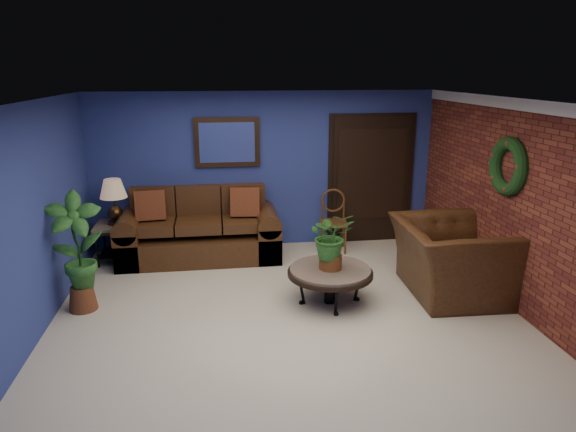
{
  "coord_description": "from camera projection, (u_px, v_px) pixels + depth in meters",
  "views": [
    {
      "loc": [
        -0.78,
        -5.59,
        2.83
      ],
      "look_at": [
        0.09,
        0.55,
        1.04
      ],
      "focal_mm": 32.0,
      "sensor_mm": 36.0,
      "label": 1
    }
  ],
  "objects": [
    {
      "name": "floor",
      "position": [
        287.0,
        311.0,
        6.21
      ],
      "size": [
        5.5,
        5.5,
        0.0
      ],
      "primitive_type": "plane",
      "color": "beige",
      "rests_on": "ground"
    },
    {
      "name": "wall_back",
      "position": [
        265.0,
        171.0,
        8.24
      ],
      "size": [
        5.5,
        0.04,
        2.5
      ],
      "primitive_type": "cube",
      "color": "navy",
      "rests_on": "ground"
    },
    {
      "name": "wall_left",
      "position": [
        33.0,
        222.0,
        5.49
      ],
      "size": [
        0.04,
        5.0,
        2.5
      ],
      "primitive_type": "cube",
      "color": "navy",
      "rests_on": "ground"
    },
    {
      "name": "wall_right_brick",
      "position": [
        511.0,
        204.0,
        6.23
      ],
      "size": [
        0.04,
        5.0,
        2.5
      ],
      "primitive_type": "cube",
      "color": "maroon",
      "rests_on": "ground"
    },
    {
      "name": "ceiling",
      "position": [
        287.0,
        100.0,
        5.52
      ],
      "size": [
        5.5,
        5.0,
        0.02
      ],
      "primitive_type": "cube",
      "color": "silver",
      "rests_on": "wall_back"
    },
    {
      "name": "crown_molding",
      "position": [
        520.0,
        105.0,
        5.9
      ],
      "size": [
        0.03,
        5.0,
        0.14
      ],
      "primitive_type": "cube",
      "color": "white",
      "rests_on": "wall_right_brick"
    },
    {
      "name": "wall_mirror",
      "position": [
        227.0,
        142.0,
        7.99
      ],
      "size": [
        1.02,
        0.06,
        0.77
      ],
      "primitive_type": "cube",
      "color": "#412A16",
      "rests_on": "wall_back"
    },
    {
      "name": "closet_door",
      "position": [
        371.0,
        180.0,
        8.5
      ],
      "size": [
        1.44,
        0.06,
        2.18
      ],
      "primitive_type": "cube",
      "color": "black",
      "rests_on": "wall_back"
    },
    {
      "name": "wreath",
      "position": [
        508.0,
        166.0,
        6.15
      ],
      "size": [
        0.16,
        0.72,
        0.72
      ],
      "primitive_type": "torus",
      "rotation": [
        0.0,
        1.57,
        0.0
      ],
      "color": "black",
      "rests_on": "wall_right_brick"
    },
    {
      "name": "sofa",
      "position": [
        200.0,
        234.0,
        7.96
      ],
      "size": [
        2.42,
        1.05,
        1.09
      ],
      "color": "#482914",
      "rests_on": "ground"
    },
    {
      "name": "coffee_table",
      "position": [
        330.0,
        273.0,
        6.34
      ],
      "size": [
        1.06,
        1.06,
        0.46
      ],
      "rotation": [
        0.0,
        0.0,
        0.07
      ],
      "color": "#59524E",
      "rests_on": "ground"
    },
    {
      "name": "end_table",
      "position": [
        117.0,
        233.0,
        7.73
      ],
      "size": [
        0.64,
        0.64,
        0.59
      ],
      "color": "#59524E",
      "rests_on": "ground"
    },
    {
      "name": "table_lamp",
      "position": [
        114.0,
        196.0,
        7.57
      ],
      "size": [
        0.4,
        0.4,
        0.66
      ],
      "color": "#412A16",
      "rests_on": "end_table"
    },
    {
      "name": "side_chair",
      "position": [
        333.0,
        216.0,
        8.22
      ],
      "size": [
        0.47,
        0.47,
        0.98
      ],
      "rotation": [
        0.0,
        0.0,
        -0.15
      ],
      "color": "#583019",
      "rests_on": "ground"
    },
    {
      "name": "armchair",
      "position": [
        450.0,
        259.0,
        6.6
      ],
      "size": [
        1.32,
        1.5,
        0.94
      ],
      "primitive_type": "imported",
      "rotation": [
        0.0,
        0.0,
        1.53
      ],
      "color": "#482914",
      "rests_on": "ground"
    },
    {
      "name": "coffee_plant",
      "position": [
        331.0,
        238.0,
        6.22
      ],
      "size": [
        0.57,
        0.51,
        0.73
      ],
      "color": "brown",
      "rests_on": "coffee_table"
    },
    {
      "name": "floor_plant",
      "position": [
        444.0,
        249.0,
        7.2
      ],
      "size": [
        0.38,
        0.32,
        0.76
      ],
      "color": "brown",
      "rests_on": "ground"
    },
    {
      "name": "tall_plant",
      "position": [
        77.0,
        248.0,
        6.05
      ],
      "size": [
        0.71,
        0.55,
        1.46
      ],
      "color": "brown",
      "rests_on": "ground"
    }
  ]
}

